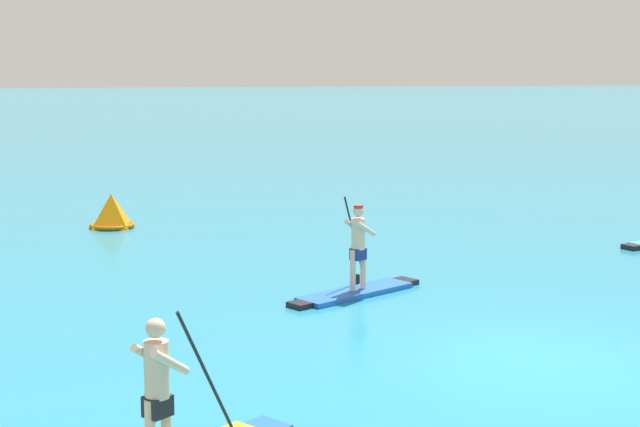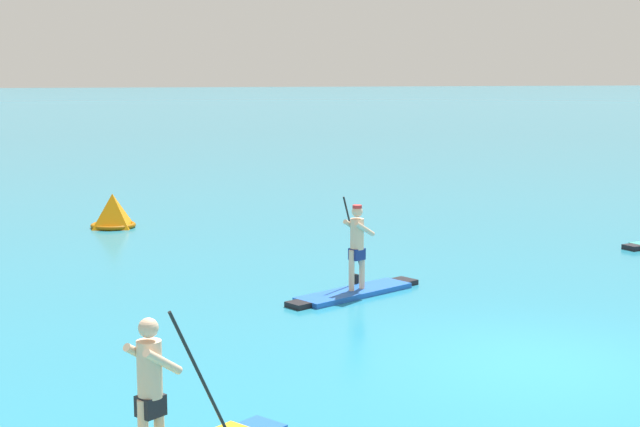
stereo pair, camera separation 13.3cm
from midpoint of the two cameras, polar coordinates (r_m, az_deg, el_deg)
name	(u,v)px [view 2 (the right image)]	position (r m, az deg, el deg)	size (l,w,h in m)	color
ground	(534,363)	(14.30, 13.15, -8.83)	(440.00, 440.00, 0.00)	teal
paddleboarder_mid_center	(355,275)	(17.93, 2.38, -3.79)	(2.95, 1.94, 1.89)	blue
race_marker_buoy	(113,213)	(26.09, -12.34, 0.03)	(1.39, 1.39, 0.93)	orange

